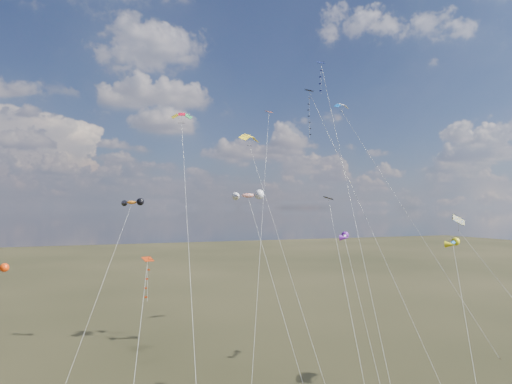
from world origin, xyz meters
name	(u,v)px	position (x,y,z in m)	size (l,w,h in m)	color
diamond_black_high	(315,124)	(10.08, 23.38, 27.84)	(6.39, 17.09, 32.51)	black
diamond_navy_tall	(326,98)	(9.72, 20.09, 30.44)	(4.38, 19.61, 35.46)	#101854
diamond_black_mid	(339,255)	(3.17, 6.55, 13.34)	(2.61, 10.80, 18.36)	black
diamond_red_low	(147,286)	(-11.99, 13.25, 10.55)	(3.23, 9.29, 13.00)	#A92B08
diamond_orange_center	(264,182)	(2.46, 21.63, 20.31)	(8.95, 16.18, 29.85)	#EE581F
parafoil_yellow	(250,136)	(2.57, 26.91, 26.39)	(3.79, 16.75, 27.19)	yellow
parafoil_blue_white	(343,106)	(18.43, 30.27, 32.32)	(10.62, 19.18, 33.12)	blue
parafoil_striped	(459,217)	(16.41, 6.58, 16.46)	(8.28, 10.74, 17.26)	yellow
parafoil_tricolor	(182,116)	(-7.55, 20.20, 27.00)	(3.88, 20.28, 27.77)	gold
novelty_orange_black	(131,203)	(-11.22, 33.83, 17.95)	(8.88, 13.82, 18.57)	orange
novelty_white_purple	(345,237)	(10.44, 17.25, 14.05)	(2.44, 9.71, 14.58)	silver
novelty_redwhite_stripe	(248,196)	(2.22, 26.42, 18.84)	(3.32, 14.10, 19.60)	red
novelty_blue_yellow	(453,244)	(13.54, 4.38, 14.11)	(7.32, 10.19, 14.61)	blue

